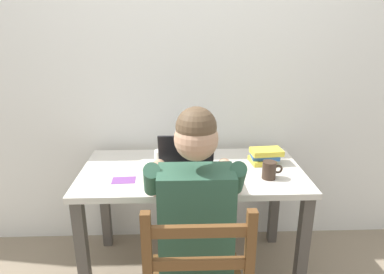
{
  "coord_description": "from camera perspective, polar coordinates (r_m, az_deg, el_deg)",
  "views": [
    {
      "loc": [
        -0.07,
        -1.88,
        1.55
      ],
      "look_at": [
        -0.0,
        -0.05,
        0.94
      ],
      "focal_mm": 31.9,
      "sensor_mm": 36.0,
      "label": 1
    }
  ],
  "objects": [
    {
      "name": "ground_plane",
      "position": [
        2.44,
        -0.02,
        -21.11
      ],
      "size": [
        8.0,
        8.0,
        0.0
      ],
      "primitive_type": "plane",
      "color": "gray"
    },
    {
      "name": "back_wall",
      "position": [
        2.32,
        -0.39,
        12.11
      ],
      "size": [
        6.0,
        0.04,
        2.6
      ],
      "color": "silver",
      "rests_on": "ground"
    },
    {
      "name": "desk",
      "position": [
        2.1,
        -0.02,
        -7.97
      ],
      "size": [
        1.32,
        0.68,
        0.72
      ],
      "color": "beige",
      "rests_on": "ground"
    },
    {
      "name": "seated_person",
      "position": [
        1.71,
        0.36,
        -12.52
      ],
      "size": [
        0.5,
        0.6,
        1.23
      ],
      "color": "#2D5642",
      "rests_on": "ground"
    },
    {
      "name": "laptop",
      "position": [
        1.96,
        -0.91,
        -5.04
      ],
      "size": [
        0.33,
        0.31,
        0.22
      ],
      "color": "black",
      "rests_on": "desk"
    },
    {
      "name": "computer_mouse",
      "position": [
        1.91,
        6.85,
        -6.88
      ],
      "size": [
        0.06,
        0.1,
        0.03
      ],
      "primitive_type": "ellipsoid",
      "color": "black",
      "rests_on": "desk"
    },
    {
      "name": "coffee_mug_white",
      "position": [
        2.1,
        -5.21,
        -3.51
      ],
      "size": [
        0.11,
        0.07,
        0.1
      ],
      "color": "silver",
      "rests_on": "desk"
    },
    {
      "name": "coffee_mug_dark",
      "position": [
        1.97,
        12.84,
        -5.41
      ],
      "size": [
        0.12,
        0.08,
        0.1
      ],
      "color": "#38281E",
      "rests_on": "desk"
    },
    {
      "name": "book_stack_main",
      "position": [
        2.17,
        12.04,
        -3.09
      ],
      "size": [
        0.2,
        0.15,
        0.09
      ],
      "color": "gold",
      "rests_on": "desk"
    },
    {
      "name": "paper_pile_near_laptop",
      "position": [
        2.1,
        -6.2,
        -4.9
      ],
      "size": [
        0.31,
        0.27,
        0.01
      ],
      "primitive_type": "cube",
      "rotation": [
        0.0,
        0.0,
        -0.49
      ],
      "color": "silver",
      "rests_on": "desk"
    },
    {
      "name": "landscape_photo_print",
      "position": [
        1.95,
        -11.35,
        -7.1
      ],
      "size": [
        0.13,
        0.1,
        0.0
      ],
      "primitive_type": "cube",
      "rotation": [
        0.0,
        0.0,
        0.05
      ],
      "color": "#7A4293",
      "rests_on": "desk"
    }
  ]
}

